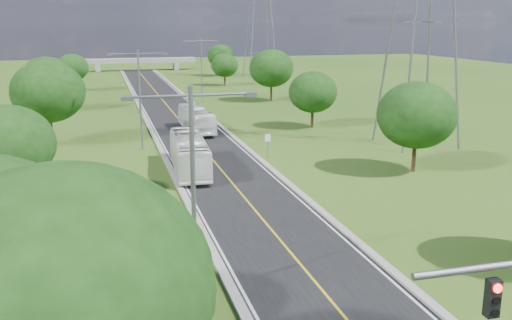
% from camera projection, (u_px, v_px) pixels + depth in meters
% --- Properties ---
extents(ground, '(260.00, 260.00, 0.00)m').
position_uv_depth(ground, '(181.00, 122.00, 73.45)').
color(ground, '#2A4B15').
rests_on(ground, ground).
extents(road, '(8.00, 150.00, 0.06)m').
position_uv_depth(road, '(175.00, 115.00, 79.06)').
color(road, black).
rests_on(road, ground).
extents(curb_left, '(0.50, 150.00, 0.22)m').
position_uv_depth(curb_left, '(144.00, 115.00, 77.95)').
color(curb_left, gray).
rests_on(curb_left, ground).
extents(curb_right, '(0.50, 150.00, 0.22)m').
position_uv_depth(curb_right, '(205.00, 113.00, 80.13)').
color(curb_right, gray).
rests_on(curb_right, ground).
extents(speed_limit_sign, '(0.55, 0.09, 2.40)m').
position_uv_depth(speed_limit_sign, '(268.00, 142.00, 53.78)').
color(speed_limit_sign, slate).
rests_on(speed_limit_sign, ground).
extents(overpass, '(30.00, 3.00, 3.20)m').
position_uv_depth(overpass, '(137.00, 61.00, 147.81)').
color(overpass, gray).
rests_on(overpass, ground).
extents(streetlight_near_left, '(5.90, 0.25, 10.00)m').
position_uv_depth(streetlight_near_left, '(193.00, 177.00, 25.53)').
color(streetlight_near_left, slate).
rests_on(streetlight_near_left, ground).
extents(streetlight_mid_left, '(5.90, 0.25, 10.00)m').
position_uv_depth(streetlight_mid_left, '(140.00, 91.00, 56.44)').
color(streetlight_mid_left, slate).
rests_on(streetlight_mid_left, ground).
extents(streetlight_far_right, '(5.90, 0.25, 10.00)m').
position_uv_depth(streetlight_far_right, '(201.00, 64.00, 90.43)').
color(streetlight_far_right, slate).
rests_on(streetlight_far_right, ground).
extents(power_tower_near, '(9.00, 6.40, 28.00)m').
position_uv_depth(power_tower_near, '(423.00, 7.00, 57.01)').
color(power_tower_near, slate).
rests_on(power_tower_near, ground).
extents(power_tower_far, '(9.00, 6.40, 28.00)m').
position_uv_depth(power_tower_far, '(260.00, 15.00, 128.29)').
color(power_tower_far, slate).
rests_on(power_tower_far, ground).
extents(tree_lb, '(6.30, 6.30, 7.33)m').
position_uv_depth(tree_lb, '(8.00, 145.00, 38.26)').
color(tree_lb, black).
rests_on(tree_lb, ground).
extents(tree_lc, '(7.56, 7.56, 8.79)m').
position_uv_depth(tree_lc, '(48.00, 92.00, 58.91)').
color(tree_lc, black).
rests_on(tree_lc, ground).
extents(tree_ld, '(6.72, 6.72, 7.82)m').
position_uv_depth(tree_ld, '(47.00, 77.00, 81.02)').
color(tree_ld, black).
rests_on(tree_ld, ground).
extents(tree_le, '(5.88, 5.88, 6.84)m').
position_uv_depth(tree_le, '(72.00, 68.00, 104.29)').
color(tree_le, black).
rests_on(tree_le, ground).
extents(tree_lf, '(7.98, 7.98, 9.28)m').
position_uv_depth(tree_lf, '(64.00, 291.00, 14.89)').
color(tree_lf, black).
rests_on(tree_lf, ground).
extents(tree_rb, '(6.72, 6.72, 7.82)m').
position_uv_depth(tree_rb, '(417.00, 115.00, 48.26)').
color(tree_rb, black).
rests_on(tree_rb, ground).
extents(tree_rc, '(5.88, 5.88, 6.84)m').
position_uv_depth(tree_rc, '(313.00, 92.00, 68.76)').
color(tree_rc, black).
rests_on(tree_rc, ground).
extents(tree_rd, '(7.14, 7.14, 8.30)m').
position_uv_depth(tree_rd, '(271.00, 68.00, 91.54)').
color(tree_rd, black).
rests_on(tree_rd, ground).
extents(tree_re, '(5.46, 5.46, 6.35)m').
position_uv_depth(tree_re, '(225.00, 65.00, 113.67)').
color(tree_re, black).
rests_on(tree_re, ground).
extents(tree_rf, '(6.30, 6.30, 7.33)m').
position_uv_depth(tree_rf, '(221.00, 56.00, 133.16)').
color(tree_rf, black).
rests_on(tree_rf, ground).
extents(bus_outbound, '(2.92, 10.38, 2.86)m').
position_uv_depth(bus_outbound, '(196.00, 119.00, 66.74)').
color(bus_outbound, white).
rests_on(bus_outbound, road).
extents(bus_inbound, '(3.38, 11.47, 3.15)m').
position_uv_depth(bus_inbound, '(189.00, 153.00, 49.01)').
color(bus_inbound, white).
rests_on(bus_inbound, road).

